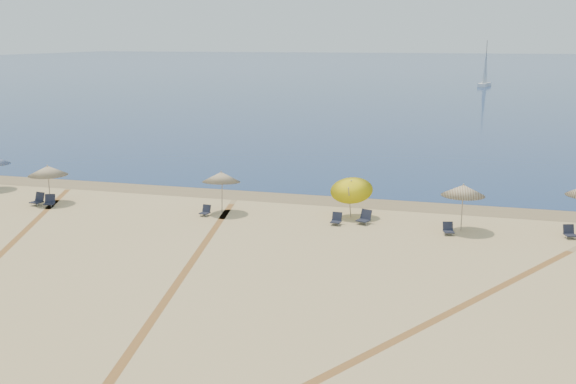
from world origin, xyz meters
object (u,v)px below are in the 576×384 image
at_px(umbrella_2, 221,177).
at_px(sailboat_0, 485,73).
at_px(chair_5, 365,218).
at_px(umbrella_1, 48,171).
at_px(chair_4, 336,219).
at_px(chair_3, 206,211).
at_px(chair_7, 569,232).
at_px(umbrella_3, 351,186).
at_px(chair_1, 38,200).
at_px(chair_6, 448,229).
at_px(umbrella_4, 463,190).
at_px(chair_2, 50,201).

xyz_separation_m(umbrella_2, sailboat_0, (15.18, 107.60, 0.69)).
xyz_separation_m(chair_5, sailboat_0, (7.13, 107.73, 2.41)).
xyz_separation_m(umbrella_1, chair_4, (17.26, -0.07, -1.68)).
bearing_deg(sailboat_0, chair_3, -86.36).
relative_size(umbrella_2, chair_7, 3.20).
bearing_deg(umbrella_3, umbrella_1, -175.05).
bearing_deg(umbrella_1, umbrella_2, 3.33).
relative_size(umbrella_1, sailboat_0, 0.25).
xyz_separation_m(chair_1, chair_3, (10.35, 0.38, -0.06)).
relative_size(umbrella_3, chair_1, 3.16).
xyz_separation_m(umbrella_2, chair_4, (6.65, -0.69, -1.76)).
distance_m(chair_3, chair_6, 13.03).
bearing_deg(chair_3, chair_5, 12.46).
bearing_deg(sailboat_0, chair_6, -79.53).
relative_size(chair_1, chair_6, 1.13).
xyz_separation_m(chair_4, chair_6, (5.72, -0.29, -0.01)).
bearing_deg(chair_5, umbrella_4, 22.22).
distance_m(umbrella_1, chair_1, 1.78).
bearing_deg(sailboat_0, chair_2, -91.15).
height_order(umbrella_2, chair_3, umbrella_2).
height_order(chair_2, chair_3, chair_2).
distance_m(umbrella_2, chair_4, 6.92).
distance_m(umbrella_3, sailboat_0, 106.99).
relative_size(umbrella_1, chair_5, 2.60).
bearing_deg(chair_6, sailboat_0, 73.67).
bearing_deg(chair_3, chair_4, 8.97).
distance_m(umbrella_4, sailboat_0, 107.75).
bearing_deg(umbrella_3, umbrella_4, -10.13).
height_order(chair_3, chair_5, chair_5).
height_order(chair_6, sailboat_0, sailboat_0).
height_order(chair_6, chair_7, chair_7).
height_order(chair_2, chair_6, chair_2).
relative_size(chair_5, chair_6, 1.26).
relative_size(umbrella_4, sailboat_0, 0.27).
height_order(umbrella_4, chair_2, umbrella_4).
bearing_deg(umbrella_1, chair_6, -0.90).
xyz_separation_m(chair_2, chair_4, (16.81, 0.62, -0.03)).
bearing_deg(chair_7, chair_5, 163.94).
bearing_deg(chair_2, umbrella_1, 102.12).
height_order(chair_2, chair_4, chair_2).
bearing_deg(chair_2, chair_4, -18.53).
distance_m(umbrella_3, chair_7, 11.13).
height_order(umbrella_1, umbrella_2, umbrella_2).
xyz_separation_m(umbrella_1, umbrella_4, (23.58, 0.49, 0.14)).
bearing_deg(umbrella_4, chair_4, -174.93).
distance_m(umbrella_4, chair_4, 6.60).
distance_m(umbrella_1, chair_4, 17.34).
distance_m(chair_4, chair_6, 5.73).
relative_size(umbrella_3, chair_5, 2.84).
relative_size(umbrella_1, umbrella_4, 0.94).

